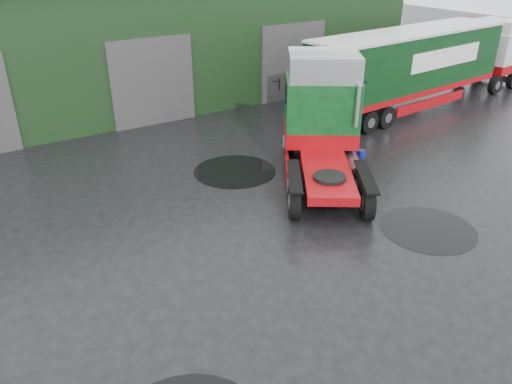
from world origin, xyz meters
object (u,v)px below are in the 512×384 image
warehouse (109,37)px  tree_back_b (170,0)px  wash_bucket (361,153)px  hero_tractor (326,127)px  lorry_right (407,72)px

warehouse → tree_back_b: 12.82m
warehouse → wash_bucket: size_ratio=109.15×
wash_bucket → hero_tractor: bearing=-158.5°
hero_tractor → tree_back_b: 26.13m
hero_tractor → lorry_right: hero_tractor is taller
warehouse → hero_tractor: size_ratio=4.64×
hero_tractor → wash_bucket: 3.77m
hero_tractor → tree_back_b: bearing=111.4°
lorry_right → tree_back_b: 21.34m
warehouse → wash_bucket: (5.46, -14.33, -3.02)m
hero_tractor → tree_back_b: (5.50, 25.50, 1.58)m
lorry_right → tree_back_b: tree_back_b is taller
warehouse → tree_back_b: bearing=51.3°
lorry_right → tree_back_b: bearing=-175.9°
hero_tractor → lorry_right: (8.88, 4.50, -0.14)m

